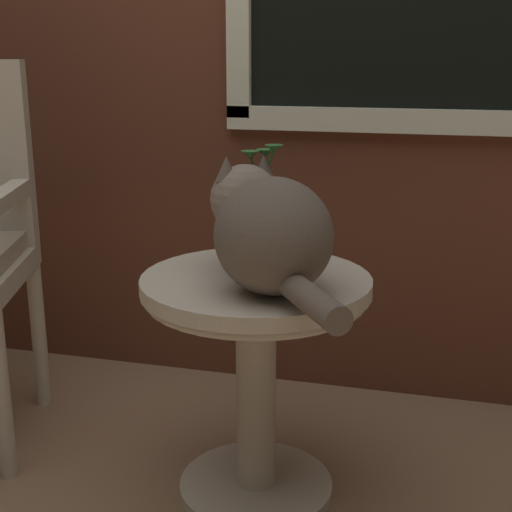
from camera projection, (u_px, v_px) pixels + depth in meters
wicker_side_table at (256, 343)px, 1.71m from camera, size 0.53×0.53×0.56m
cat at (268, 229)px, 1.54m from camera, size 0.39×0.52×0.27m
pewter_vase_with_ivy at (260, 227)px, 1.73m from camera, size 0.13×0.13×0.29m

